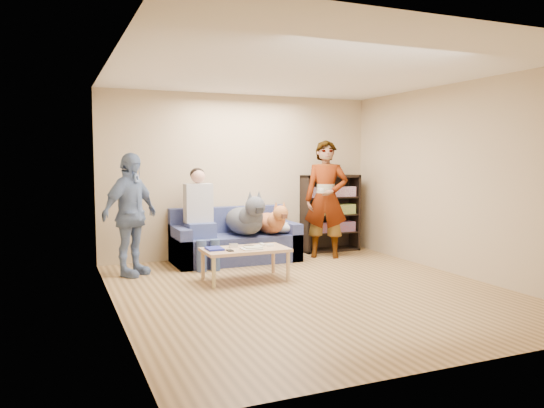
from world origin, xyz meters
name	(u,v)px	position (x,y,z in m)	size (l,w,h in m)	color
ground	(311,291)	(0.00, 0.00, 0.00)	(5.00, 5.00, 0.00)	brown
ceiling	(312,71)	(0.00, 0.00, 2.60)	(5.00, 5.00, 0.00)	white
wall_back	(241,176)	(0.00, 2.50, 1.30)	(4.50, 4.50, 0.00)	tan
wall_front	(464,197)	(0.00, -2.50, 1.30)	(4.50, 4.50, 0.00)	tan
wall_left	(114,187)	(-2.25, 0.00, 1.30)	(5.00, 5.00, 0.00)	tan
wall_right	(461,180)	(2.25, 0.00, 1.30)	(5.00, 5.00, 0.00)	tan
blanket	(283,228)	(0.48, 1.91, 0.51)	(0.46, 0.39, 0.16)	silver
person_standing_right	(326,199)	(1.21, 1.85, 0.93)	(0.68, 0.45, 1.87)	gray
person_standing_left	(130,215)	(-1.86, 1.69, 0.83)	(0.97, 0.41, 1.66)	#6F93B2
held_controller	(321,189)	(1.01, 1.65, 1.11)	(0.04, 0.13, 0.03)	white
notebook_blue	(214,249)	(-0.93, 0.88, 0.43)	(0.20, 0.26, 0.03)	#1C279C
papers	(252,249)	(-0.48, 0.73, 0.43)	(0.26, 0.20, 0.01)	silver
magazine	(253,247)	(-0.45, 0.75, 0.44)	(0.22, 0.17, 0.01)	#BDB897
camera_silver	(234,246)	(-0.65, 0.95, 0.45)	(0.11, 0.06, 0.05)	#B7B8BC
controller_a	(262,245)	(-0.25, 0.93, 0.43)	(0.04, 0.13, 0.03)	white
controller_b	(270,245)	(-0.17, 0.85, 0.43)	(0.09, 0.06, 0.03)	white
headphone_cup_a	(260,247)	(-0.33, 0.81, 0.43)	(0.07, 0.07, 0.02)	silver
headphone_cup_b	(258,246)	(-0.33, 0.89, 0.43)	(0.07, 0.07, 0.02)	white
pen_orange	(248,250)	(-0.55, 0.67, 0.42)	(0.01, 0.01, 0.14)	orange
pen_black	(249,245)	(-0.41, 1.01, 0.42)	(0.01, 0.01, 0.14)	black
wallet	(230,250)	(-0.78, 0.71, 0.43)	(0.07, 0.12, 0.01)	black
sofa	(235,243)	(-0.25, 2.10, 0.28)	(1.90, 0.85, 0.82)	#515B93
person_seated	(200,214)	(-0.83, 1.97, 0.77)	(0.40, 0.73, 1.47)	#415590
dog_gray	(246,219)	(-0.14, 1.90, 0.67)	(0.48, 1.28, 0.70)	#52555D
dog_tan	(271,222)	(0.26, 1.87, 0.61)	(0.37, 1.14, 0.53)	#B46437
coffee_table	(245,252)	(-0.53, 0.83, 0.37)	(1.10, 0.60, 0.42)	#D4AF82
bookshelf	(330,211)	(1.55, 2.33, 0.68)	(1.00, 0.34, 1.30)	black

